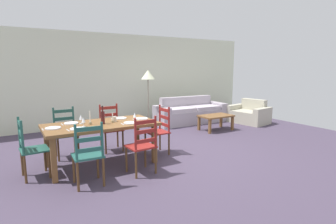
{
  "coord_description": "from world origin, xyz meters",
  "views": [
    {
      "loc": [
        -2.84,
        -4.58,
        1.72
      ],
      "look_at": [
        0.14,
        0.42,
        0.75
      ],
      "focal_mm": 28.77,
      "sensor_mm": 36.0,
      "label": 1
    }
  ],
  "objects_px": {
    "dining_chair_near_left": "(88,154)",
    "wine_glass_far_left": "(81,118)",
    "wine_glass_near_right": "(135,115)",
    "coffee_table": "(216,117)",
    "dining_chair_head_east": "(159,130)",
    "coffee_cup_primary": "(115,119)",
    "dining_chair_far_left": "(66,133)",
    "wine_glass_near_left": "(83,120)",
    "armchair_upholstered": "(249,115)",
    "wine_bottle": "(103,117)",
    "dining_chair_near_right": "(142,145)",
    "dining_chair_far_right": "(111,128)",
    "dining_table": "(101,128)",
    "standing_lamp": "(148,78)",
    "dining_chair_head_west": "(31,148)",
    "couch": "(190,113)"
  },
  "relations": [
    {
      "from": "dining_chair_head_east",
      "to": "dining_chair_far_right",
      "type": "bearing_deg",
      "value": 136.17
    },
    {
      "from": "dining_chair_near_left",
      "to": "dining_chair_far_right",
      "type": "height_order",
      "value": "same"
    },
    {
      "from": "armchair_upholstered",
      "to": "dining_table",
      "type": "bearing_deg",
      "value": -166.06
    },
    {
      "from": "dining_chair_head_east",
      "to": "wine_bottle",
      "type": "distance_m",
      "value": 1.23
    },
    {
      "from": "dining_chair_near_right",
      "to": "dining_chair_far_right",
      "type": "distance_m",
      "value": 1.5
    },
    {
      "from": "wine_glass_near_right",
      "to": "wine_glass_near_left",
      "type": "bearing_deg",
      "value": 179.02
    },
    {
      "from": "wine_glass_near_left",
      "to": "couch",
      "type": "distance_m",
      "value": 4.51
    },
    {
      "from": "couch",
      "to": "standing_lamp",
      "type": "xyz_separation_m",
      "value": [
        -1.35,
        0.18,
        1.12
      ]
    },
    {
      "from": "dining_chair_near_left",
      "to": "wine_glass_near_right",
      "type": "relative_size",
      "value": 5.96
    },
    {
      "from": "wine_glass_near_left",
      "to": "coffee_cup_primary",
      "type": "xyz_separation_m",
      "value": [
        0.59,
        0.16,
        -0.07
      ]
    },
    {
      "from": "wine_glass_near_right",
      "to": "coffee_table",
      "type": "xyz_separation_m",
      "value": [
        2.92,
        1.14,
        -0.51
      ]
    },
    {
      "from": "dining_chair_near_left",
      "to": "dining_chair_far_left",
      "type": "distance_m",
      "value": 1.56
    },
    {
      "from": "wine_bottle",
      "to": "dining_chair_far_left",
      "type": "bearing_deg",
      "value": 119.55
    },
    {
      "from": "coffee_cup_primary",
      "to": "dining_chair_head_west",
      "type": "bearing_deg",
      "value": -178.39
    },
    {
      "from": "wine_glass_near_right",
      "to": "wine_glass_far_left",
      "type": "distance_m",
      "value": 0.93
    },
    {
      "from": "coffee_cup_primary",
      "to": "dining_chair_far_left",
      "type": "bearing_deg",
      "value": 133.85
    },
    {
      "from": "dining_chair_head_east",
      "to": "standing_lamp",
      "type": "xyz_separation_m",
      "value": [
        0.96,
        2.38,
        0.93
      ]
    },
    {
      "from": "dining_chair_near_left",
      "to": "wine_glass_far_left",
      "type": "distance_m",
      "value": 1.0
    },
    {
      "from": "wine_bottle",
      "to": "coffee_cup_primary",
      "type": "xyz_separation_m",
      "value": [
        0.24,
        0.09,
        -0.07
      ]
    },
    {
      "from": "wine_glass_near_right",
      "to": "standing_lamp",
      "type": "distance_m",
      "value": 3.03
    },
    {
      "from": "wine_glass_near_left",
      "to": "wine_glass_near_right",
      "type": "xyz_separation_m",
      "value": [
        0.91,
        -0.02,
        0.0
      ]
    },
    {
      "from": "dining_table",
      "to": "armchair_upholstered",
      "type": "xyz_separation_m",
      "value": [
        5.11,
        1.27,
        -0.41
      ]
    },
    {
      "from": "dining_chair_far_left",
      "to": "wine_glass_near_right",
      "type": "xyz_separation_m",
      "value": [
        1.04,
        -0.93,
        0.38
      ]
    },
    {
      "from": "wine_glass_near_left",
      "to": "armchair_upholstered",
      "type": "distance_m",
      "value": 5.64
    },
    {
      "from": "wine_bottle",
      "to": "wine_glass_far_left",
      "type": "distance_m",
      "value": 0.38
    },
    {
      "from": "dining_chair_head_east",
      "to": "wine_glass_near_left",
      "type": "relative_size",
      "value": 5.96
    },
    {
      "from": "wine_glass_near_left",
      "to": "wine_glass_far_left",
      "type": "relative_size",
      "value": 1.0
    },
    {
      "from": "dining_chair_near_right",
      "to": "coffee_cup_primary",
      "type": "relative_size",
      "value": 10.67
    },
    {
      "from": "standing_lamp",
      "to": "coffee_table",
      "type": "bearing_deg",
      "value": -45.7
    },
    {
      "from": "coffee_cup_primary",
      "to": "couch",
      "type": "relative_size",
      "value": 0.04
    },
    {
      "from": "dining_chair_head_east",
      "to": "armchair_upholstered",
      "type": "xyz_separation_m",
      "value": [
        3.92,
        1.24,
        -0.23
      ]
    },
    {
      "from": "dining_chair_near_left",
      "to": "wine_glass_near_right",
      "type": "height_order",
      "value": "dining_chair_near_left"
    },
    {
      "from": "dining_chair_near_right",
      "to": "wine_glass_near_left",
      "type": "height_order",
      "value": "dining_chair_near_right"
    },
    {
      "from": "wine_glass_near_right",
      "to": "coffee_table",
      "type": "distance_m",
      "value": 3.18
    },
    {
      "from": "dining_table",
      "to": "couch",
      "type": "height_order",
      "value": "couch"
    },
    {
      "from": "dining_chair_far_left",
      "to": "wine_glass_near_right",
      "type": "distance_m",
      "value": 1.45
    },
    {
      "from": "dining_chair_far_left",
      "to": "dining_chair_head_west",
      "type": "relative_size",
      "value": 1.0
    },
    {
      "from": "dining_chair_near_left",
      "to": "wine_glass_near_left",
      "type": "distance_m",
      "value": 0.76
    },
    {
      "from": "dining_chair_near_left",
      "to": "coffee_cup_primary",
      "type": "height_order",
      "value": "dining_chair_near_left"
    },
    {
      "from": "dining_chair_head_east",
      "to": "standing_lamp",
      "type": "height_order",
      "value": "standing_lamp"
    },
    {
      "from": "couch",
      "to": "armchair_upholstered",
      "type": "height_order",
      "value": "couch"
    },
    {
      "from": "dining_chair_far_left",
      "to": "coffee_cup_primary",
      "type": "xyz_separation_m",
      "value": [
        0.72,
        -0.75,
        0.32
      ]
    },
    {
      "from": "dining_chair_near_left",
      "to": "dining_chair_far_right",
      "type": "relative_size",
      "value": 1.0
    },
    {
      "from": "dining_chair_far_left",
      "to": "wine_glass_near_left",
      "type": "xyz_separation_m",
      "value": [
        0.14,
        -0.91,
        0.38
      ]
    },
    {
      "from": "wine_bottle",
      "to": "dining_table",
      "type": "bearing_deg",
      "value": 109.54
    },
    {
      "from": "dining_chair_near_left",
      "to": "coffee_cup_primary",
      "type": "bearing_deg",
      "value": 49.06
    },
    {
      "from": "dining_chair_near_left",
      "to": "dining_chair_head_east",
      "type": "xyz_separation_m",
      "value": [
        1.61,
        0.79,
        0.0
      ]
    },
    {
      "from": "dining_chair_near_right",
      "to": "wine_glass_near_left",
      "type": "xyz_separation_m",
      "value": [
        -0.76,
        0.63,
        0.38
      ]
    },
    {
      "from": "wine_bottle",
      "to": "couch",
      "type": "distance_m",
      "value": 4.19
    },
    {
      "from": "dining_chair_near_left",
      "to": "wine_glass_far_left",
      "type": "xyz_separation_m",
      "value": [
        0.13,
        0.91,
        0.38
      ]
    }
  ]
}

